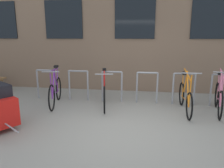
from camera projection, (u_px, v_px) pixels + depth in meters
The scene contains 7 objects.
ground_plane at pixel (126, 130), 4.33m from camera, with size 42.00×42.00×0.00m, color gray.
storefront_building at pixel (138, 26), 10.58m from camera, with size 28.00×7.68×4.71m.
bike_rack at pixel (147, 84), 5.99m from camera, with size 6.62×0.05×0.90m.
bicycle_red at pixel (104, 93), 5.73m from camera, with size 0.45×1.64×1.02m.
bicycle_orange at pixel (185, 97), 5.37m from camera, with size 0.44×1.74×1.10m.
bicycle_pink at pixel (219, 97), 5.30m from camera, with size 0.53×1.65×1.11m.
bicycle_purple at pixel (55, 91), 5.91m from camera, with size 0.50×1.63×1.07m.
Camera 1 is at (0.29, -4.02, 1.88)m, focal length 34.14 mm.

